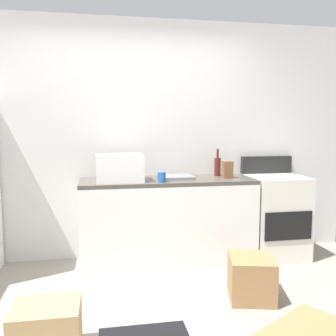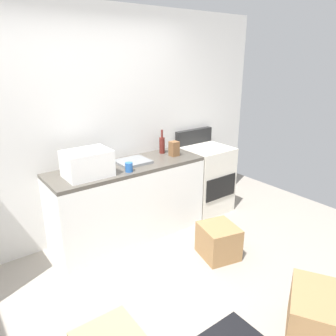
{
  "view_description": "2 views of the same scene",
  "coord_description": "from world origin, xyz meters",
  "views": [
    {
      "loc": [
        -0.38,
        -2.56,
        1.45
      ],
      "look_at": [
        0.2,
        0.63,
        1.08
      ],
      "focal_mm": 39.61,
      "sensor_mm": 36.0,
      "label": 1
    },
    {
      "loc": [
        -1.38,
        -1.81,
        2.06
      ],
      "look_at": [
        0.36,
        0.51,
        1.04
      ],
      "focal_mm": 34.29,
      "sensor_mm": 36.0,
      "label": 2
    }
  ],
  "objects": [
    {
      "name": "wine_bottle",
      "position": [
        0.89,
        1.34,
        1.01
      ],
      "size": [
        0.07,
        0.07,
        0.3
      ],
      "color": "#591E19",
      "rests_on": "kitchen_counter"
    },
    {
      "name": "coffee_mug",
      "position": [
        0.21,
        1.0,
        0.95
      ],
      "size": [
        0.08,
        0.08,
        0.1
      ],
      "primitive_type": "cylinder",
      "color": "#2659A5",
      "rests_on": "kitchen_counter"
    },
    {
      "name": "knife_block",
      "position": [
        0.94,
        1.16,
        0.99
      ],
      "size": [
        0.1,
        0.1,
        0.18
      ],
      "primitive_type": "cube",
      "color": "brown",
      "rests_on": "kitchen_counter"
    },
    {
      "name": "microwave",
      "position": [
        -0.2,
        1.13,
        1.04
      ],
      "size": [
        0.46,
        0.34,
        0.27
      ],
      "primitive_type": "cube",
      "color": "white",
      "rests_on": "kitchen_counter"
    },
    {
      "name": "cardboard_box_medium",
      "position": [
        -0.74,
        -0.28,
        0.17
      ],
      "size": [
        0.42,
        0.34,
        0.35
      ],
      "primitive_type": "cube",
      "rotation": [
        0.0,
        0.0,
        -0.01
      ],
      "color": "tan",
      "rests_on": "ground_plane"
    },
    {
      "name": "cardboard_box_large",
      "position": [
        0.85,
        0.26,
        0.18
      ],
      "size": [
        0.45,
        0.47,
        0.36
      ],
      "primitive_type": "cube",
      "rotation": [
        0.0,
        0.0,
        -0.24
      ],
      "color": "olive",
      "rests_on": "ground_plane"
    },
    {
      "name": "ground_plane",
      "position": [
        0.0,
        0.0,
        0.0
      ],
      "size": [
        6.0,
        6.0,
        0.0
      ],
      "primitive_type": "plane",
      "color": "gray"
    },
    {
      "name": "kitchen_counter",
      "position": [
        0.3,
        1.2,
        0.45
      ],
      "size": [
        1.8,
        0.6,
        0.9
      ],
      "color": "white",
      "rests_on": "ground_plane"
    },
    {
      "name": "wall_back",
      "position": [
        0.0,
        1.55,
        1.3
      ],
      "size": [
        5.0,
        0.1,
        2.6
      ],
      "primitive_type": "cube",
      "color": "silver",
      "rests_on": "ground_plane"
    },
    {
      "name": "stove_oven",
      "position": [
        1.52,
        1.21,
        0.47
      ],
      "size": [
        0.6,
        0.61,
        1.1
      ],
      "color": "silver",
      "rests_on": "ground_plane"
    },
    {
      "name": "sink_basin",
      "position": [
        0.39,
        1.23,
        0.92
      ],
      "size": [
        0.36,
        0.32,
        0.03
      ],
      "primitive_type": "cube",
      "color": "slate",
      "rests_on": "kitchen_counter"
    }
  ]
}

